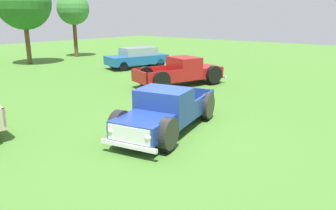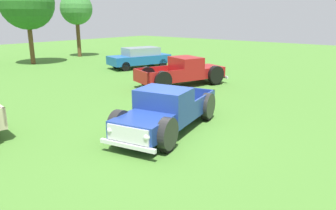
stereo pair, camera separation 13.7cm
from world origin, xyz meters
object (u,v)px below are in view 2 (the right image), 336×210
pickup_truck_foreground (163,113)px  oak_tree_west (76,9)px  pickup_truck_behind_right (187,72)px  sedan_distant_a (140,57)px  oak_tree_east (27,2)px

pickup_truck_foreground → oak_tree_west: size_ratio=0.88×
pickup_truck_foreground → pickup_truck_behind_right: 8.00m
sedan_distant_a → oak_tree_east: bearing=117.1°
pickup_truck_behind_right → oak_tree_west: bearing=75.8°
pickup_truck_behind_right → sedan_distant_a: 7.12m
oak_tree_east → pickup_truck_foreground: bearing=-106.1°
pickup_truck_behind_right → oak_tree_west: oak_tree_west is taller
pickup_truck_foreground → oak_tree_west: (10.91, 20.17, 3.73)m
pickup_truck_foreground → sedan_distant_a: sedan_distant_a is taller
pickup_truck_behind_right → oak_tree_east: 15.37m
oak_tree_east → oak_tree_west: bearing=13.3°
pickup_truck_behind_right → sedan_distant_a: size_ratio=1.12×
pickup_truck_foreground → oak_tree_west: 23.24m
oak_tree_west → pickup_truck_behind_right: bearing=-104.2°
pickup_truck_behind_right → sedan_distant_a: pickup_truck_behind_right is taller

